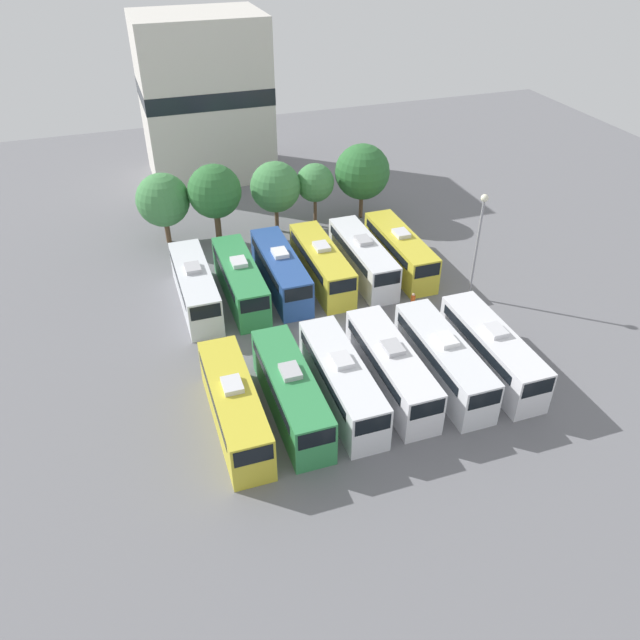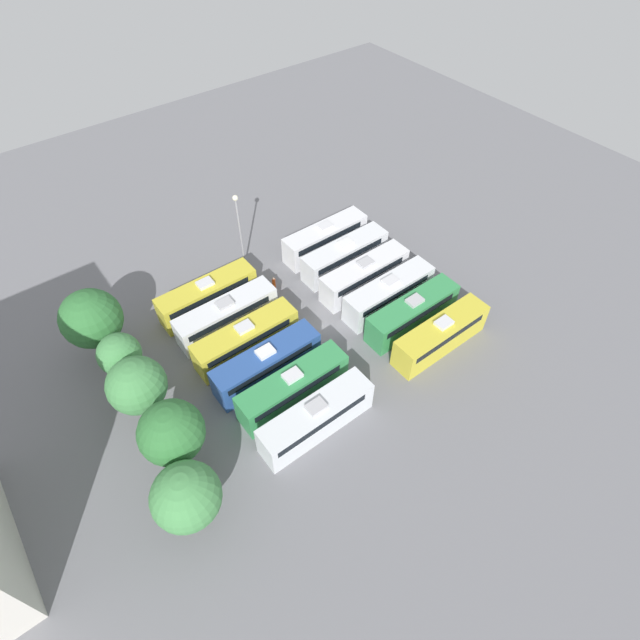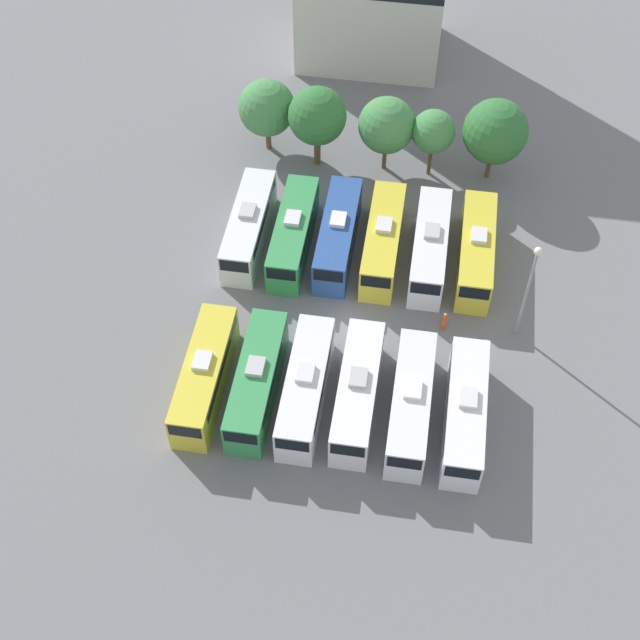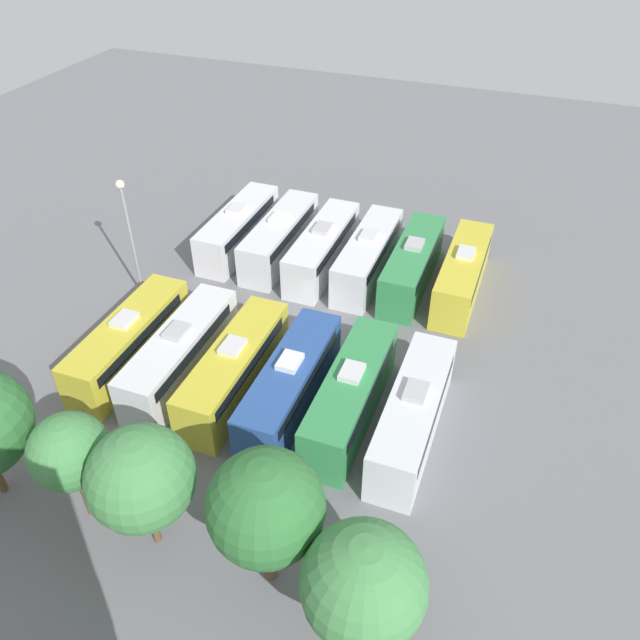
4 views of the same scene
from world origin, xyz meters
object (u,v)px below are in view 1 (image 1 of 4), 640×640
(bus_2, at_px, (341,380))
(bus_4, at_px, (443,359))
(bus_3, at_px, (391,367))
(depot_building, at_px, (204,97))
(bus_0, at_px, (234,405))
(bus_6, at_px, (195,285))
(bus_11, at_px, (400,250))
(tree_0, at_px, (163,200))
(tree_1, at_px, (215,192))
(tree_2, at_px, (275,187))
(bus_5, at_px, (492,349))
(tree_4, at_px, (362,172))
(bus_10, at_px, (362,257))
(bus_7, at_px, (240,279))
(tree_3, at_px, (315,183))
(light_pole, at_px, (479,232))
(bus_1, at_px, (291,391))
(worker_person, at_px, (413,303))
(bus_8, at_px, (281,270))

(bus_2, distance_m, bus_4, 7.43)
(bus_3, xyz_separation_m, depot_building, (-4.30, 43.10, 7.15))
(bus_0, xyz_separation_m, bus_6, (0.03, 15.08, 0.00))
(bus_2, relative_size, bus_11, 1.00)
(tree_0, relative_size, tree_1, 0.90)
(bus_0, xyz_separation_m, bus_11, (18.45, 15.22, 0.00))
(tree_1, bearing_deg, bus_3, -74.76)
(tree_2, bearing_deg, tree_0, 174.04)
(bus_5, height_order, tree_4, tree_4)
(bus_10, bearing_deg, tree_4, 68.70)
(bus_4, height_order, bus_11, same)
(bus_4, height_order, tree_4, tree_4)
(bus_10, bearing_deg, bus_4, -90.45)
(bus_7, height_order, bus_11, same)
(bus_7, height_order, tree_3, tree_3)
(depot_building, bearing_deg, tree_4, -53.93)
(bus_0, bearing_deg, bus_10, 45.56)
(bus_2, distance_m, bus_5, 11.19)
(bus_5, bearing_deg, light_pole, 68.24)
(bus_1, distance_m, bus_3, 7.14)
(bus_5, relative_size, light_pole, 1.13)
(bus_4, bearing_deg, bus_2, 178.53)
(bus_4, distance_m, tree_3, 26.01)
(bus_6, height_order, depot_building, depot_building)
(light_pole, xyz_separation_m, depot_building, (-15.39, 34.67, 2.79))
(bus_5, relative_size, worker_person, 6.02)
(bus_8, xyz_separation_m, tree_0, (-8.06, 11.78, 2.58))
(bus_8, bearing_deg, tree_1, 107.87)
(bus_0, height_order, light_pole, light_pole)
(tree_0, bearing_deg, bus_11, -31.58)
(bus_3, height_order, depot_building, depot_building)
(bus_5, relative_size, tree_0, 1.52)
(bus_2, height_order, tree_0, tree_0)
(bus_8, distance_m, light_pole, 16.62)
(light_pole, height_order, tree_1, light_pole)
(tree_0, distance_m, tree_3, 14.72)
(bus_0, distance_m, tree_4, 32.56)
(bus_1, height_order, tree_2, tree_2)
(depot_building, bearing_deg, bus_5, -74.81)
(bus_8, distance_m, depot_building, 29.04)
(bus_2, bearing_deg, bus_7, 103.35)
(tree_4, bearing_deg, bus_11, -93.45)
(bus_7, distance_m, worker_person, 14.35)
(depot_building, bearing_deg, tree_1, -98.36)
(worker_person, bearing_deg, tree_2, 110.42)
(bus_4, relative_size, light_pole, 1.13)
(bus_5, distance_m, tree_2, 27.61)
(tree_2, bearing_deg, tree_1, -177.41)
(bus_1, relative_size, tree_2, 1.47)
(tree_1, bearing_deg, depot_building, 81.64)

